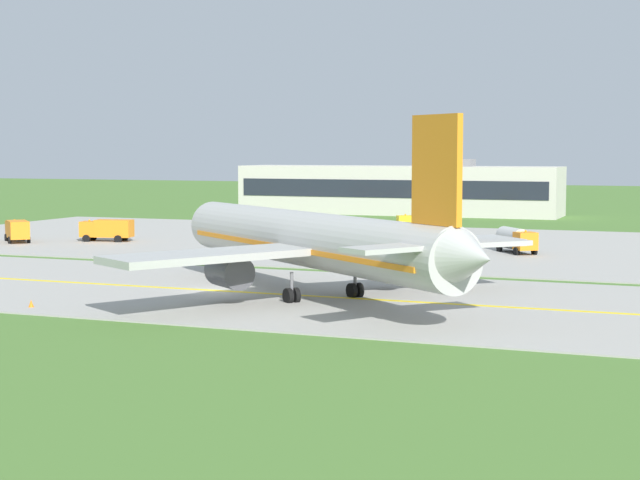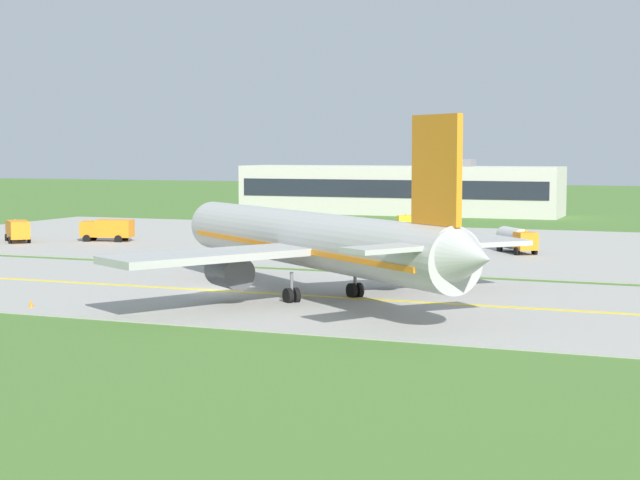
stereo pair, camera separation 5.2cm
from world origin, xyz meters
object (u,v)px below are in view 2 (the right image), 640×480
Objects in this scene: service_truck_baggage at (516,239)px; service_truck_pushback at (107,229)px; service_truck_fuel at (404,224)px; service_truck_catering at (17,230)px; airplane_lead at (313,241)px.

service_truck_baggage reaches higher than service_truck_pushback.
service_truck_fuel is 1.16× the size of service_truck_catering.
airplane_lead reaches higher than service_truck_catering.
service_truck_pushback is (9.06, 4.70, 0.00)m from service_truck_catering.
airplane_lead is 37.51m from service_truck_baggage.
service_truck_baggage reaches higher than service_truck_fuel.
service_truck_fuel is 47.40m from service_truck_catering.
airplane_lead is 5.85× the size of service_truck_catering.
service_truck_pushback is (-38.85, 32.63, -2.60)m from airplane_lead.
service_truck_fuel is 1.05× the size of service_truck_pushback.
service_truck_catering reaches higher than service_truck_fuel.
airplane_lead is at bearing -79.80° from service_truck_fuel.
service_truck_baggage is at bearing 77.84° from airplane_lead.
service_truck_baggage is 0.91× the size of service_truck_fuel.
service_truck_baggage is 1.06× the size of service_truck_catering.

